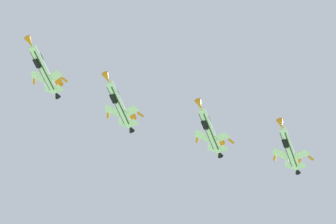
{
  "coord_description": "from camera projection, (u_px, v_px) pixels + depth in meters",
  "views": [
    {
      "loc": [
        4.53,
        -4.81,
        1.44
      ],
      "look_at": [
        -5.81,
        78.3,
        148.37
      ],
      "focal_mm": 80.29,
      "sensor_mm": 36.0,
      "label": 1
    }
  ],
  "objects": [
    {
      "name": "fighter_jet_left_outer",
      "position": [
        210.0,
        129.0,
        169.41
      ],
      "size": [
        8.95,
        15.8,
        5.69
      ],
      "rotation": [
        0.0,
        -0.58,
        2.9
      ],
      "color": "white"
    },
    {
      "name": "fighter_jet_right_outer",
      "position": [
        289.0,
        147.0,
        176.61
      ],
      "size": [
        9.25,
        15.8,
        5.4
      ],
      "rotation": [
        0.0,
        -0.52,
        2.9
      ],
      "color": "white"
    },
    {
      "name": "fighter_jet_right_wing",
      "position": [
        119.0,
        103.0,
        167.14
      ],
      "size": [
        9.19,
        15.8,
        5.44
      ],
      "rotation": [
        0.0,
        -0.53,
        2.9
      ],
      "color": "white"
    },
    {
      "name": "fighter_jet_left_wing",
      "position": [
        43.0,
        68.0,
        164.86
      ],
      "size": [
        9.13,
        15.8,
        5.47
      ],
      "rotation": [
        0.0,
        -0.54,
        2.9
      ],
      "color": "white"
    }
  ]
}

